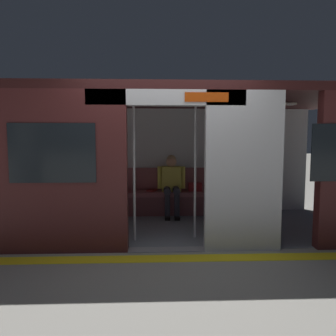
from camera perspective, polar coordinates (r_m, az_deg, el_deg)
The scene contains 9 objects.
ground_plane at distance 4.29m, azimuth -0.33°, elevation -15.06°, with size 60.00×60.00×0.00m, color gray.
platform_edge_strip at distance 4.01m, azimuth -0.18°, elevation -16.50°, with size 8.00×0.24×0.01m, color yellow.
train_car at distance 5.13m, azimuth -1.57°, elevation 5.10°, with size 6.40×2.53×2.25m.
bench_seat at distance 6.14m, azimuth -0.95°, elevation -5.40°, with size 2.48×0.44×0.47m.
person_seated at distance 6.05m, azimuth 0.65°, elevation -2.43°, with size 0.55×0.67×1.19m.
handbag at distance 6.19m, azimuth 5.06°, elevation -3.52°, with size 0.26×0.15×0.17m.
book at distance 6.20m, azimuth -3.02°, elevation -4.15°, with size 0.15×0.22×0.03m, color #B22D2D.
grab_pole_door at distance 4.46m, azimuth -6.35°, elevation -0.36°, with size 0.04×0.04×2.11m, color silver.
grab_pole_far at distance 4.61m, azimuth 5.09°, elevation -0.17°, with size 0.04×0.04×2.11m, color silver.
Camera 1 is at (0.13, 4.02, 1.48)m, focal length 32.67 mm.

